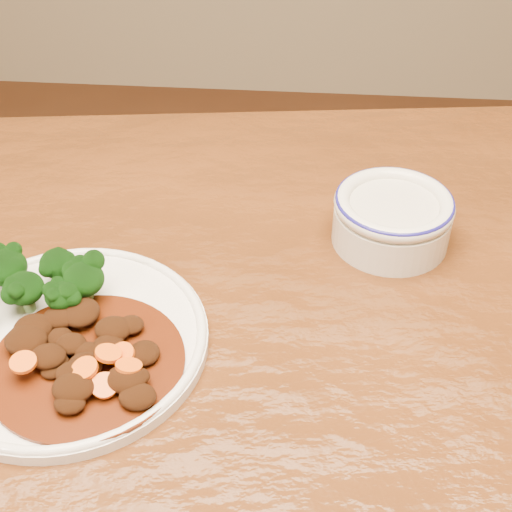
{
  "coord_description": "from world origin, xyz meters",
  "views": [
    {
      "loc": [
        0.05,
        -0.38,
        1.2
      ],
      "look_at": [
        0.01,
        0.14,
        0.77
      ],
      "focal_mm": 50.0,
      "sensor_mm": 36.0,
      "label": 1
    }
  ],
  "objects": [
    {
      "name": "dining_table",
      "position": [
        0.0,
        0.0,
        0.67
      ],
      "size": [
        1.6,
        1.08,
        0.75
      ],
      "rotation": [
        0.0,
        0.0,
        0.13
      ],
      "color": "#592C0F",
      "rests_on": "ground"
    },
    {
      "name": "dinner_plate",
      "position": [
        -0.14,
        0.03,
        0.76
      ],
      "size": [
        0.24,
        0.24,
        0.01
      ],
      "rotation": [
        0.0,
        0.0,
        0.28
      ],
      "color": "white",
      "rests_on": "dining_table"
    },
    {
      "name": "broccoli_florets",
      "position": [
        -0.19,
        0.06,
        0.79
      ],
      "size": [
        0.12,
        0.09,
        0.04
      ],
      "color": "#6E974E",
      "rests_on": "dinner_plate"
    },
    {
      "name": "mince_stew",
      "position": [
        -0.12,
        -0.0,
        0.77
      ],
      "size": [
        0.16,
        0.16,
        0.02
      ],
      "color": "#4A1F07",
      "rests_on": "dinner_plate"
    },
    {
      "name": "dip_bowl",
      "position": [
        0.14,
        0.2,
        0.78
      ],
      "size": [
        0.12,
        0.12,
        0.05
      ],
      "rotation": [
        0.0,
        0.0,
        0.14
      ],
      "color": "silver",
      "rests_on": "dining_table"
    }
  ]
}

